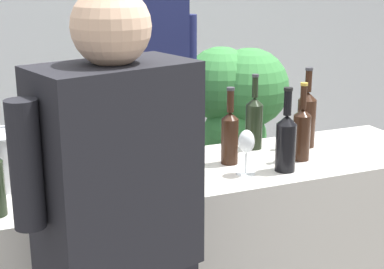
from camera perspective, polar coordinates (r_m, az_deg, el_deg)
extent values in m
cube|color=silver|center=(4.76, -11.43, 11.98)|extent=(8.00, 0.10, 2.80)
cube|color=beige|center=(2.59, 1.76, -12.95)|extent=(2.05, 0.56, 0.93)
cylinder|color=black|center=(2.30, 0.22, -1.56)|extent=(0.08, 0.08, 0.19)
cone|color=black|center=(2.27, 0.23, 1.16)|extent=(0.08, 0.08, 0.03)
cylinder|color=black|center=(2.26, 0.23, 2.46)|extent=(0.03, 0.03, 0.07)
cylinder|color=#333338|center=(2.25, 0.23, 3.50)|extent=(0.03, 0.03, 0.01)
cylinder|color=silver|center=(2.30, 0.22, -1.78)|extent=(0.08, 0.08, 0.07)
cylinder|color=black|center=(2.43, 3.69, -0.67)|extent=(0.07, 0.07, 0.19)
cone|color=black|center=(2.40, 3.74, 1.85)|extent=(0.07, 0.07, 0.03)
cylinder|color=black|center=(2.38, 3.76, 3.25)|extent=(0.03, 0.03, 0.09)
cylinder|color=#333338|center=(2.37, 3.79, 4.47)|extent=(0.03, 0.03, 0.01)
cylinder|color=black|center=(2.21, -3.86, -2.02)|extent=(0.08, 0.08, 0.21)
cone|color=black|center=(2.18, -3.92, 0.97)|extent=(0.08, 0.08, 0.03)
cylinder|color=black|center=(2.16, -3.95, 2.43)|extent=(0.03, 0.03, 0.09)
cylinder|color=#B79333|center=(2.15, -3.98, 3.73)|extent=(0.03, 0.03, 0.01)
cylinder|color=silver|center=(2.22, -3.86, -2.29)|extent=(0.08, 0.08, 0.08)
cylinder|color=black|center=(2.11, -11.88, -3.19)|extent=(0.08, 0.08, 0.22)
cone|color=black|center=(2.07, -12.08, 0.13)|extent=(0.08, 0.08, 0.03)
cylinder|color=black|center=(2.06, -12.18, 1.82)|extent=(0.03, 0.03, 0.09)
cylinder|color=black|center=(2.05, -12.27, 3.21)|extent=(0.03, 0.03, 0.01)
cylinder|color=silver|center=(2.12, -11.86, -3.47)|extent=(0.08, 0.08, 0.09)
cylinder|color=black|center=(2.32, -6.78, -1.29)|extent=(0.07, 0.07, 0.21)
cone|color=black|center=(2.29, -6.88, 1.62)|extent=(0.07, 0.07, 0.03)
cylinder|color=black|center=(2.27, -6.93, 3.06)|extent=(0.03, 0.03, 0.08)
cylinder|color=maroon|center=(2.26, -6.97, 4.24)|extent=(0.04, 0.04, 0.01)
cylinder|color=white|center=(2.33, -6.77, -1.53)|extent=(0.07, 0.07, 0.07)
cylinder|color=black|center=(2.69, 11.06, 1.08)|extent=(0.08, 0.08, 0.22)
cone|color=black|center=(2.66, 11.21, 3.72)|extent=(0.08, 0.08, 0.04)
cylinder|color=black|center=(2.65, 11.29, 5.13)|extent=(0.03, 0.03, 0.10)
cylinder|color=#333338|center=(2.64, 11.36, 6.28)|extent=(0.03, 0.03, 0.01)
cylinder|color=black|center=(2.51, 10.60, -0.30)|extent=(0.07, 0.07, 0.19)
cone|color=black|center=(2.48, 10.74, 2.16)|extent=(0.07, 0.07, 0.03)
cylinder|color=black|center=(2.47, 10.81, 3.59)|extent=(0.03, 0.03, 0.10)
cylinder|color=#B79333|center=(2.46, 10.88, 4.84)|extent=(0.03, 0.03, 0.01)
cylinder|color=black|center=(2.36, 9.11, -1.28)|extent=(0.08, 0.08, 0.19)
cone|color=black|center=(2.33, 9.23, 1.43)|extent=(0.08, 0.08, 0.04)
cylinder|color=black|center=(2.32, 9.31, 3.05)|extent=(0.03, 0.03, 0.10)
cylinder|color=black|center=(2.30, 9.37, 4.39)|extent=(0.04, 0.04, 0.01)
cylinder|color=black|center=(2.63, 6.05, 0.77)|extent=(0.08, 0.08, 0.20)
cone|color=black|center=(2.61, 6.12, 3.26)|extent=(0.08, 0.08, 0.03)
cylinder|color=black|center=(2.59, 6.16, 4.61)|extent=(0.03, 0.03, 0.09)
cylinder|color=#333338|center=(2.58, 6.20, 5.73)|extent=(0.03, 0.03, 0.01)
cylinder|color=silver|center=(2.33, 5.24, -3.81)|extent=(0.08, 0.08, 0.00)
cylinder|color=silver|center=(2.32, 5.27, -2.72)|extent=(0.01, 0.01, 0.09)
ellipsoid|color=silver|center=(2.29, 5.32, -0.68)|extent=(0.06, 0.06, 0.09)
ellipsoid|color=maroon|center=(2.30, 5.31, -1.06)|extent=(0.05, 0.05, 0.03)
cube|color=black|center=(3.13, -4.32, -7.43)|extent=(0.36, 0.25, 0.95)
cube|color=#191E47|center=(2.91, -4.65, 6.93)|extent=(0.40, 0.26, 0.63)
cylinder|color=#191E47|center=(2.97, -0.30, 8.64)|extent=(0.08, 0.08, 0.31)
cylinder|color=#191E47|center=(2.84, -9.26, 8.10)|extent=(0.08, 0.08, 0.31)
cube|color=black|center=(1.61, -7.37, -3.52)|extent=(0.48, 0.35, 0.59)
sphere|color=#D8AD8C|center=(1.53, -7.91, 10.37)|extent=(0.21, 0.21, 0.21)
cylinder|color=black|center=(1.49, -15.89, -2.90)|extent=(0.08, 0.08, 0.33)
cylinder|color=black|center=(1.73, -0.23, 0.43)|extent=(0.08, 0.08, 0.33)
cylinder|color=brown|center=(3.75, 4.26, -9.13)|extent=(0.36, 0.36, 0.25)
sphere|color=#387F3D|center=(3.47, 5.61, 4.59)|extent=(0.47, 0.47, 0.47)
sphere|color=#387F3D|center=(3.46, 2.84, 4.97)|extent=(0.44, 0.44, 0.44)
sphere|color=#387F3D|center=(3.66, 4.35, -0.01)|extent=(0.38, 0.38, 0.38)
sphere|color=#387F3D|center=(3.50, 4.12, 0.21)|extent=(0.37, 0.37, 0.37)
sphere|color=#387F3D|center=(3.64, 4.02, -0.90)|extent=(0.41, 0.41, 0.41)
cylinder|color=#4C3823|center=(3.59, 4.40, -3.01)|extent=(0.05, 0.05, 0.60)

